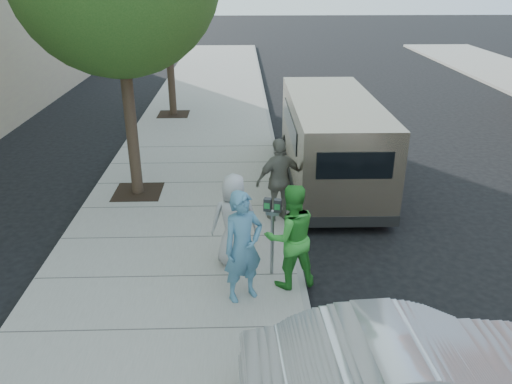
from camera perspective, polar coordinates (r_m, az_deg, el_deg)
ground at (r=10.80m, az=-3.49°, el=-5.74°), size 120.00×120.00×0.00m
sidewalk at (r=10.84m, az=-8.81°, el=-5.42°), size 5.00×60.00×0.15m
curb_face at (r=10.81m, az=4.18°, el=-5.27°), size 0.12×60.00×0.16m
parking_meter at (r=8.94m, az=1.89°, el=-3.26°), size 0.33×0.19×1.53m
van at (r=13.44m, az=8.51°, el=5.95°), size 2.21×6.39×2.36m
sedan at (r=6.90m, az=17.19°, el=-19.68°), size 4.30×1.73×1.39m
person_officer at (r=8.34m, az=-1.49°, el=-6.28°), size 0.86×0.76×1.98m
person_green_shirt at (r=8.72m, az=3.97°, el=-5.09°), size 1.09×0.93×1.93m
person_gray_shirt at (r=9.39m, az=-2.50°, el=-3.23°), size 0.95×0.69×1.81m
person_striped_polo at (r=11.06m, az=2.70°, el=1.39°), size 1.21×0.85×1.90m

